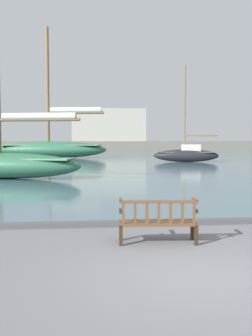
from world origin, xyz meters
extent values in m
plane|color=slate|center=(0.00, 0.00, 0.00)|extent=(160.00, 160.00, 0.00)
cube|color=#476670|center=(0.00, 44.00, 0.04)|extent=(100.00, 80.00, 0.08)
cube|color=#4C4C50|center=(0.00, 3.85, 0.06)|extent=(40.00, 0.30, 0.12)
cube|color=#322113|center=(-1.12, 2.38, 0.21)|extent=(0.08, 0.08, 0.42)
cube|color=#322113|center=(0.40, 2.25, 0.21)|extent=(0.08, 0.08, 0.42)
cube|color=#322113|center=(-1.16, 1.93, 0.21)|extent=(0.08, 0.08, 0.42)
cube|color=#322113|center=(0.37, 1.81, 0.21)|extent=(0.08, 0.08, 0.42)
cube|color=brown|center=(-0.38, 2.09, 0.42)|extent=(1.64, 0.65, 0.06)
cube|color=brown|center=(-0.40, 1.87, 0.89)|extent=(1.60, 0.18, 0.06)
cube|color=brown|center=(-1.11, 1.93, 0.66)|extent=(0.06, 0.04, 0.41)
cube|color=brown|center=(-0.87, 1.91, 0.66)|extent=(0.06, 0.04, 0.41)
cube|color=brown|center=(-0.63, 1.89, 0.66)|extent=(0.06, 0.04, 0.41)
cube|color=brown|center=(-0.40, 1.87, 0.66)|extent=(0.06, 0.04, 0.41)
cube|color=brown|center=(-0.16, 1.85, 0.66)|extent=(0.06, 0.04, 0.41)
cube|color=brown|center=(0.08, 1.83, 0.66)|extent=(0.06, 0.04, 0.41)
cube|color=brown|center=(0.32, 1.81, 0.66)|extent=(0.06, 0.04, 0.41)
cube|color=#322113|center=(-1.15, 2.07, 0.69)|extent=(0.08, 0.30, 0.06)
cube|color=brown|center=(-1.14, 2.16, 0.90)|extent=(0.10, 0.47, 0.04)
cube|color=#322113|center=(0.38, 1.94, 0.69)|extent=(0.08, 0.30, 0.06)
cube|color=brown|center=(0.39, 2.03, 0.90)|extent=(0.10, 0.47, 0.04)
ellipsoid|color=#2D6647|center=(-5.07, 38.58, 0.96)|extent=(12.23, 5.78, 1.77)
cube|color=#5B9375|center=(-5.07, 38.58, 1.45)|extent=(10.67, 4.63, 0.08)
cylinder|color=brown|center=(-5.36, 38.64, 7.60)|extent=(0.35, 0.35, 12.22)
cylinder|color=brown|center=(-2.45, 38.05, 4.82)|extent=(5.87, 1.45, 0.28)
cylinder|color=silver|center=(-2.45, 38.05, 5.10)|extent=(5.34, 1.61, 0.56)
ellipsoid|color=#2D6647|center=(-5.97, 16.01, 0.75)|extent=(8.60, 4.27, 1.34)
cube|color=#5B9375|center=(-5.97, 16.01, 1.12)|extent=(7.50, 3.48, 0.08)
cylinder|color=brown|center=(-4.08, 15.50, 3.12)|extent=(4.23, 1.30, 0.17)
cylinder|color=silver|center=(-4.08, 15.50, 3.29)|extent=(3.86, 1.35, 0.35)
ellipsoid|color=black|center=(7.23, 29.68, 0.64)|extent=(5.79, 2.44, 1.12)
cube|color=#4C4C51|center=(7.23, 29.68, 0.95)|extent=(5.06, 1.99, 0.08)
cube|color=beige|center=(7.64, 29.59, 1.31)|extent=(1.79, 1.04, 0.64)
cylinder|color=brown|center=(7.09, 29.71, 4.75)|extent=(0.13, 0.13, 7.53)
cylinder|color=brown|center=(8.49, 29.40, 2.40)|extent=(2.83, 0.72, 0.10)
cube|color=slate|center=(0.00, 58.42, 0.85)|extent=(52.50, 2.40, 1.71)
cube|color=#B7B2A3|center=(2.36, 58.42, 4.21)|extent=(11.30, 2.00, 5.00)
camera|label=1|loc=(-1.95, -6.41, 2.17)|focal=45.00mm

